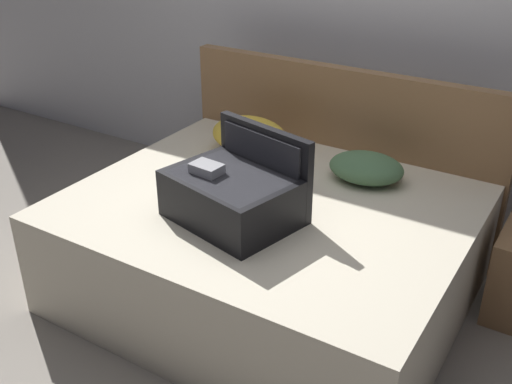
{
  "coord_description": "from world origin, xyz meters",
  "views": [
    {
      "loc": [
        1.33,
        -1.86,
        1.96
      ],
      "look_at": [
        0.0,
        0.28,
        0.66
      ],
      "focal_mm": 42.66,
      "sensor_mm": 36.0,
      "label": 1
    }
  ],
  "objects_px": {
    "pillow_near_headboard": "(249,135)",
    "pillow_center_head": "(366,168)",
    "hard_case_large": "(234,192)",
    "bed": "(268,249)"
  },
  "relations": [
    {
      "from": "pillow_near_headboard",
      "to": "pillow_center_head",
      "type": "height_order",
      "value": "pillow_near_headboard"
    },
    {
      "from": "pillow_center_head",
      "to": "hard_case_large",
      "type": "bearing_deg",
      "value": -117.63
    },
    {
      "from": "hard_case_large",
      "to": "pillow_near_headboard",
      "type": "distance_m",
      "value": 0.77
    },
    {
      "from": "hard_case_large",
      "to": "pillow_near_headboard",
      "type": "relative_size",
      "value": 1.48
    },
    {
      "from": "hard_case_large",
      "to": "pillow_center_head",
      "type": "distance_m",
      "value": 0.78
    },
    {
      "from": "bed",
      "to": "pillow_near_headboard",
      "type": "height_order",
      "value": "pillow_near_headboard"
    },
    {
      "from": "bed",
      "to": "pillow_near_headboard",
      "type": "relative_size",
      "value": 4.32
    },
    {
      "from": "pillow_center_head",
      "to": "bed",
      "type": "bearing_deg",
      "value": -124.31
    },
    {
      "from": "hard_case_large",
      "to": "bed",
      "type": "bearing_deg",
      "value": 91.87
    },
    {
      "from": "hard_case_large",
      "to": "pillow_center_head",
      "type": "height_order",
      "value": "hard_case_large"
    }
  ]
}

